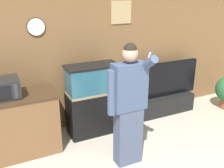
# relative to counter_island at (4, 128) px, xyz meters

# --- Properties ---
(wall_back_paneled) EXTENTS (10.00, 0.08, 2.60)m
(wall_back_paneled) POSITION_rel_counter_island_xyz_m (1.39, 0.51, 0.83)
(wall_back_paneled) COLOR brown
(wall_back_paneled) RESTS_ON ground_plane
(counter_island) EXTENTS (1.55, 0.58, 0.95)m
(counter_island) POSITION_rel_counter_island_xyz_m (0.00, 0.00, 0.00)
(counter_island) COLOR brown
(counter_island) RESTS_ON ground_plane
(microwave) EXTENTS (0.48, 0.40, 0.26)m
(microwave) POSITION_rel_counter_island_xyz_m (0.04, -0.02, 0.60)
(microwave) COLOR black
(microwave) RESTS_ON counter_island
(aquarium_on_stand) EXTENTS (0.88, 0.43, 1.21)m
(aquarium_on_stand) POSITION_rel_counter_island_xyz_m (1.42, 0.11, 0.13)
(aquarium_on_stand) COLOR black
(aquarium_on_stand) RESTS_ON ground_plane
(tv_on_stand) EXTENTS (1.60, 0.40, 1.05)m
(tv_on_stand) POSITION_rel_counter_island_xyz_m (2.95, 0.21, -0.17)
(tv_on_stand) COLOR black
(tv_on_stand) RESTS_ON ground_plane
(person_standing) EXTENTS (0.54, 0.41, 1.72)m
(person_standing) POSITION_rel_counter_island_xyz_m (1.54, -0.88, 0.42)
(person_standing) COLOR #424C66
(person_standing) RESTS_ON ground_plane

